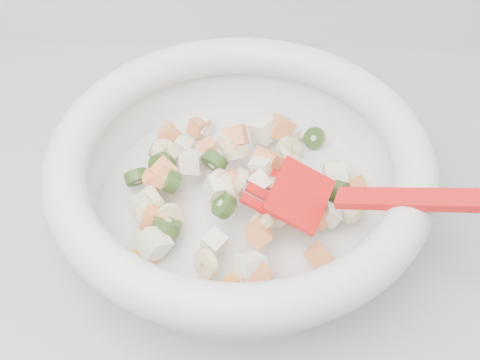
{
  "coord_description": "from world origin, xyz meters",
  "views": [
    {
      "loc": [
        -0.15,
        1.04,
        1.37
      ],
      "look_at": [
        -0.17,
        1.44,
        0.95
      ],
      "focal_mm": 45.0,
      "sensor_mm": 36.0,
      "label": 1
    }
  ],
  "objects": [
    {
      "name": "mixing_bowl",
      "position": [
        -0.17,
        1.44,
        0.95
      ],
      "size": [
        0.46,
        0.36,
        0.15
      ],
      "color": "white",
      "rests_on": "counter"
    }
  ]
}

